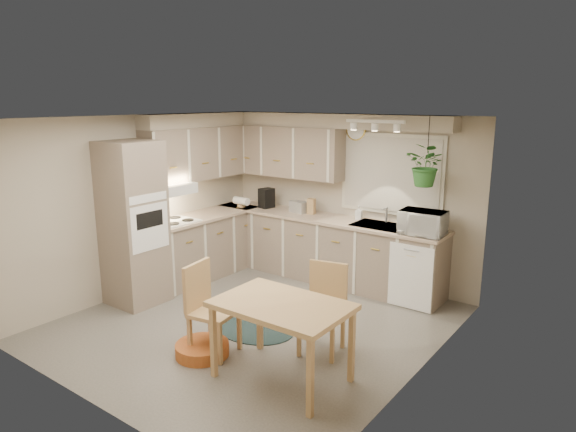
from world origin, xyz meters
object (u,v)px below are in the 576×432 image
(chair_left, at_px, (214,310))
(braided_rug, at_px, (253,326))
(microwave, at_px, (423,220))
(chair_back, at_px, (322,310))
(pet_bed, at_px, (202,349))
(dining_table, at_px, (282,341))

(chair_left, bearing_deg, braided_rug, 177.47)
(chair_left, distance_m, microwave, 2.84)
(chair_back, height_order, pet_bed, chair_back)
(dining_table, height_order, microwave, microwave)
(pet_bed, relative_size, microwave, 1.01)
(dining_table, xyz_separation_m, chair_back, (0.01, 0.67, 0.08))
(braided_rug, bearing_deg, microwave, 53.94)
(dining_table, relative_size, chair_left, 1.27)
(chair_left, xyz_separation_m, microwave, (1.20, 2.49, 0.65))
(dining_table, height_order, braided_rug, dining_table)
(dining_table, bearing_deg, braided_rug, 143.89)
(chair_back, distance_m, microwave, 1.96)
(dining_table, relative_size, microwave, 2.22)
(microwave, bearing_deg, chair_left, -119.26)
(dining_table, xyz_separation_m, pet_bed, (-0.94, -0.13, -0.32))
(braided_rug, bearing_deg, pet_bed, -88.61)
(pet_bed, height_order, microwave, microwave)
(braided_rug, distance_m, pet_bed, 0.83)
(chair_left, height_order, microwave, microwave)
(chair_back, relative_size, pet_bed, 1.68)
(pet_bed, bearing_deg, dining_table, 7.75)
(chair_back, distance_m, braided_rug, 1.08)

